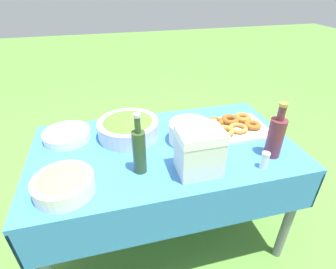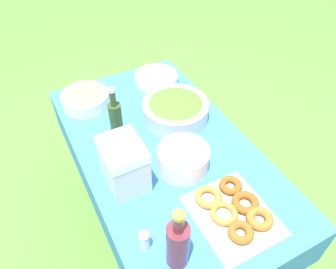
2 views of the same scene
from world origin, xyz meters
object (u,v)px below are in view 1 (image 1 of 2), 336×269
(pasta_bowl, at_px, (190,130))
(olive_oil_bottle, at_px, (139,150))
(plate_stack, at_px, (67,135))
(cooler_box, at_px, (199,151))
(bread_bowl, at_px, (63,183))
(donut_platter, at_px, (235,126))
(salad_bowl, at_px, (128,127))
(wine_bottle, at_px, (276,136))

(pasta_bowl, relative_size, olive_oil_bottle, 0.76)
(plate_stack, relative_size, cooler_box, 1.15)
(pasta_bowl, bearing_deg, bread_bowl, 21.14)
(plate_stack, xyz_separation_m, cooler_box, (-0.60, 0.44, 0.09))
(donut_platter, xyz_separation_m, plate_stack, (0.95, -0.13, 0.00))
(donut_platter, height_order, plate_stack, donut_platter)
(salad_bowl, relative_size, plate_stack, 1.33)
(pasta_bowl, bearing_deg, wine_bottle, 147.87)
(cooler_box, bearing_deg, olive_oil_bottle, -14.37)
(salad_bowl, xyz_separation_m, olive_oil_bottle, (-0.01, 0.32, 0.06))
(donut_platter, distance_m, plate_stack, 0.96)
(plate_stack, height_order, bread_bowl, bread_bowl)
(salad_bowl, distance_m, wine_bottle, 0.77)
(salad_bowl, height_order, olive_oil_bottle, olive_oil_bottle)
(salad_bowl, relative_size, cooler_box, 1.52)
(donut_platter, height_order, bread_bowl, bread_bowl)
(salad_bowl, height_order, bread_bowl, salad_bowl)
(pasta_bowl, distance_m, cooler_box, 0.26)
(donut_platter, xyz_separation_m, bread_bowl, (0.93, 0.30, 0.02))
(donut_platter, height_order, cooler_box, cooler_box)
(salad_bowl, bearing_deg, cooler_box, 125.12)
(plate_stack, distance_m, olive_oil_bottle, 0.52)
(olive_oil_bottle, bearing_deg, cooler_box, 165.63)
(salad_bowl, xyz_separation_m, donut_platter, (-0.62, 0.08, -0.04))
(plate_stack, relative_size, wine_bottle, 0.88)
(olive_oil_bottle, xyz_separation_m, cooler_box, (-0.26, 0.07, -0.01))
(donut_platter, distance_m, olive_oil_bottle, 0.66)
(salad_bowl, xyz_separation_m, pasta_bowl, (-0.31, 0.13, 0.01))
(plate_stack, distance_m, wine_bottle, 1.09)
(donut_platter, xyz_separation_m, olive_oil_bottle, (0.60, 0.24, 0.10))
(pasta_bowl, xyz_separation_m, donut_platter, (-0.30, -0.06, -0.05))
(plate_stack, bearing_deg, cooler_box, 144.00)
(pasta_bowl, height_order, olive_oil_bottle, olive_oil_bottle)
(salad_bowl, height_order, pasta_bowl, pasta_bowl)
(pasta_bowl, distance_m, wine_bottle, 0.43)
(salad_bowl, xyz_separation_m, plate_stack, (0.33, -0.05, -0.03))
(salad_bowl, distance_m, plate_stack, 0.34)
(salad_bowl, bearing_deg, pasta_bowl, 156.97)
(salad_bowl, height_order, plate_stack, salad_bowl)
(olive_oil_bottle, height_order, wine_bottle, olive_oil_bottle)
(donut_platter, distance_m, wine_bottle, 0.30)
(donut_platter, bearing_deg, cooler_box, 41.84)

